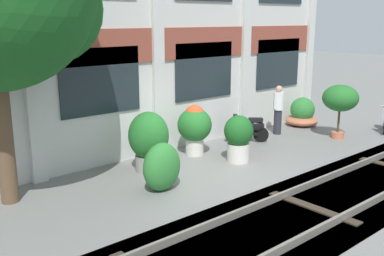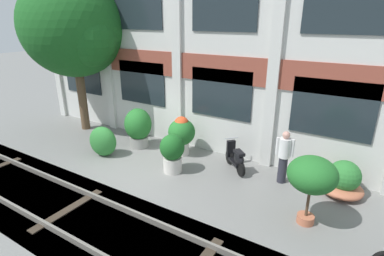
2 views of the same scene
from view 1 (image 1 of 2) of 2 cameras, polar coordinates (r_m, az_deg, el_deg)
The scene contains 10 objects.
ground_plane at distance 11.23m, azimuth 3.81°, elevation -6.06°, with size 80.00×80.00×0.00m, color slate.
rail_tracks at distance 9.74m, azimuth 14.91°, elevation -10.56°, with size 22.26×2.80×0.43m.
potted_plant_tall_urn at distance 15.16m, azimuth 18.32°, elevation 3.49°, with size 1.14×1.14×1.75m.
potted_plant_glazed_jar at distance 12.16m, azimuth 5.93°, elevation -1.07°, with size 0.79×0.79×1.28m.
potted_plant_stone_basin at distance 11.39m, azimuth -5.52°, elevation -1.44°, with size 1.03×1.03×1.54m.
potted_plant_ribbed_drum at distance 12.69m, azimuth 0.33°, elevation 0.29°, with size 0.97×0.97×1.45m.
potted_plant_wide_bowl at distance 16.77m, azimuth 13.82°, elevation 1.73°, with size 1.14×1.14×1.03m.
scooter_near_curb at distance 14.21m, azimuth 7.24°, elevation -0.05°, with size 1.09×0.99×0.98m.
resident_by_doorway at distance 15.27m, azimuth 10.89°, elevation 2.48°, with size 0.52×0.34×1.65m.
topiary_hedge at distance 10.16m, azimuth -3.86°, elevation -4.92°, with size 1.01×0.70×1.10m, color #2D7A33.
Camera 1 is at (-7.48, -7.47, 3.80)m, focal length 42.00 mm.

